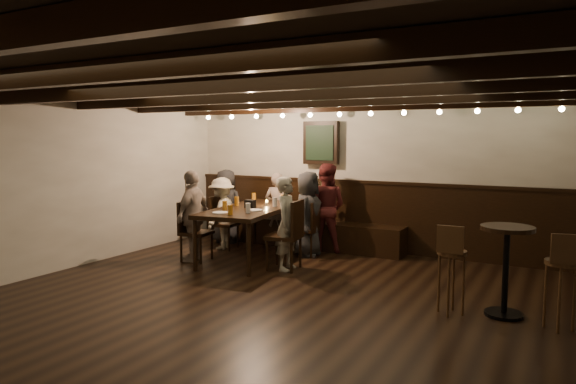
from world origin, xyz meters
The scene contains 27 objects.
room centered at (-0.29, 2.21, 1.07)m, with size 7.00×7.00×7.00m.
dining_table centered at (-1.33, 2.06, 0.72)m, with size 1.22×2.20×0.78m.
chair_left_near centered at (-2.10, 2.40, 0.27)m, with size 0.45×0.45×0.87m.
chair_left_far centered at (-1.98, 1.51, 0.27)m, with size 0.46×0.46×0.89m.
chair_right_near centered at (-0.68, 2.61, 0.26)m, with size 0.44×0.44×0.86m.
chair_right_far centered at (-0.55, 1.72, 0.30)m, with size 0.50×0.50×0.97m.
person_bench_left centered at (-2.35, 2.82, 0.64)m, with size 0.63×0.41×1.29m, color black.
person_bench_centre centered at (-1.48, 3.10, 0.62)m, with size 0.45×0.30×1.25m, color gray.
person_bench_right centered at (-0.57, 3.08, 0.71)m, with size 0.69×0.54×1.43m, color maroon.
person_left_near centered at (-2.14, 2.40, 0.59)m, with size 0.77×0.44×1.18m, color #ADA792.
person_left_far centered at (-2.01, 1.51, 0.68)m, with size 0.80×0.33×1.36m, color gray.
person_right_near centered at (-0.65, 2.61, 0.66)m, with size 0.64×0.42×1.32m, color #2A2A2D.
person_right_far centered at (-0.52, 1.72, 0.65)m, with size 0.47×0.31×1.30m, color gray.
pint_a centered at (-1.71, 2.71, 0.85)m, with size 0.07×0.07×0.14m, color #BF7219.
pint_b centered at (-1.17, 2.74, 0.85)m, with size 0.07×0.07×0.14m, color #BF7219.
pint_c centered at (-1.64, 2.12, 0.85)m, with size 0.07×0.07×0.14m, color #BF7219.
pint_d centered at (-1.06, 2.30, 0.85)m, with size 0.07×0.07×0.14m, color silver.
pint_e centered at (-1.48, 1.58, 0.85)m, with size 0.07×0.07×0.14m, color #BF7219.
pint_f centered at (-1.05, 1.54, 0.85)m, with size 0.07×0.07×0.14m, color silver.
pint_g centered at (-1.17, 1.27, 0.85)m, with size 0.07×0.07×0.14m, color #BF7219.
plate_near centered at (-1.38, 1.35, 0.79)m, with size 0.24×0.24×0.01m, color white.
plate_far centered at (-1.11, 1.79, 0.79)m, with size 0.24×0.24×0.01m, color white.
condiment_caddy centered at (-1.32, 2.01, 0.84)m, with size 0.15×0.10×0.12m, color black.
candle centered at (-1.25, 2.37, 0.81)m, with size 0.05×0.05×0.05m, color beige.
high_top_table centered at (2.35, 1.15, 0.62)m, with size 0.53×0.53×0.94m.
bar_stool_left centered at (1.85, 0.94, 0.35)m, with size 0.30×0.31×0.95m.
bar_stool_right centered at (2.85, 0.99, 0.35)m, with size 0.31×0.33×0.95m.
Camera 1 is at (2.87, -4.43, 1.83)m, focal length 32.00 mm.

